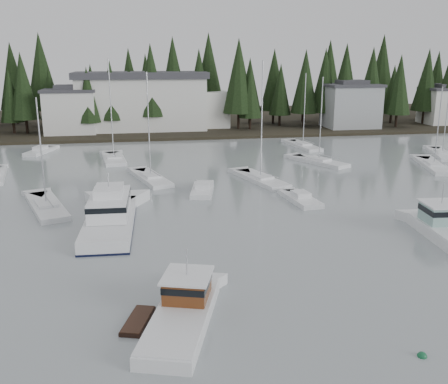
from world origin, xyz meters
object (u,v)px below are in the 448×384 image
at_px(house_east_a, 351,105).
at_px(cabin_cruiser_center, 110,218).
at_px(house_west, 71,110).
at_px(sailboat_3, 261,180).
at_px(runabout_3, 41,152).
at_px(sailboat_9, 151,179).
at_px(runabout_4, 202,191).
at_px(sailboat_5, 303,147).
at_px(sailboat_0, 442,155).
at_px(sailboat_7, 114,160).
at_px(house_east_b, 445,105).
at_px(runabout_1, 300,200).
at_px(sailboat_6, 47,208).
at_px(harbor_inn, 152,102).
at_px(lobster_boat_teal, 447,232).
at_px(lobster_boat_brown, 181,314).
at_px(sailboat_1, 434,167).
at_px(sailboat_8, 319,163).

height_order(house_east_a, cabin_cruiser_center, house_east_a).
distance_m(house_west, cabin_cruiser_center, 54.87).
height_order(sailboat_3, runabout_3, sailboat_3).
distance_m(sailboat_9, runabout_4, 8.50).
bearing_deg(sailboat_5, sailboat_0, -127.34).
bearing_deg(sailboat_7, sailboat_3, -137.89).
bearing_deg(runabout_4, house_east_b, -40.65).
relative_size(sailboat_5, runabout_1, 1.93).
relative_size(sailboat_0, sailboat_7, 0.98).
bearing_deg(sailboat_6, harbor_inn, -32.08).
distance_m(sailboat_3, runabout_4, 8.39).
height_order(sailboat_5, runabout_1, sailboat_5).
distance_m(lobster_boat_teal, runabout_3, 59.10).
relative_size(lobster_boat_brown, sailboat_0, 0.65).
bearing_deg(house_east_b, cabin_cruiser_center, -140.48).
distance_m(sailboat_1, sailboat_6, 48.60).
bearing_deg(runabout_1, lobster_boat_brown, 140.26).
relative_size(house_east_b, lobster_boat_brown, 1.04).
xyz_separation_m(sailboat_1, runabout_4, (-31.83, -7.41, 0.08)).
relative_size(house_west, house_east_b, 1.00).
bearing_deg(runabout_1, sailboat_7, 31.81).
bearing_deg(lobster_boat_brown, cabin_cruiser_center, 32.66).
bearing_deg(harbor_inn, lobster_boat_brown, -90.78).
distance_m(house_east_b, runabout_4, 73.01).
relative_size(house_west, sailboat_7, 0.66).
relative_size(sailboat_5, runabout_3, 1.70).
distance_m(harbor_inn, lobster_boat_brown, 74.30).
bearing_deg(runabout_1, sailboat_3, 5.23).
bearing_deg(lobster_boat_teal, sailboat_3, 30.86).
distance_m(house_east_b, sailboat_5, 42.86).
distance_m(lobster_boat_brown, sailboat_6, 25.84).
relative_size(harbor_inn, sailboat_8, 2.43).
distance_m(harbor_inn, sailboat_0, 52.96).
distance_m(house_west, harbor_inn, 15.45).
height_order(house_west, cabin_cruiser_center, house_west).
xyz_separation_m(house_east_a, runabout_1, (-25.98, -48.04, -4.77)).
relative_size(harbor_inn, cabin_cruiser_center, 2.31).
height_order(harbor_inn, sailboat_1, harbor_inn).
bearing_deg(harbor_inn, house_east_a, -6.36).
relative_size(sailboat_7, runabout_1, 2.28).
height_order(house_west, runabout_4, house_west).
bearing_deg(sailboat_9, sailboat_6, 117.96).
height_order(harbor_inn, sailboat_9, sailboat_9).
distance_m(sailboat_3, sailboat_9, 13.02).
height_order(sailboat_3, sailboat_7, sailboat_7).
xyz_separation_m(house_east_a, harbor_inn, (-38.96, 4.34, 0.87)).
relative_size(sailboat_9, runabout_4, 2.05).
relative_size(lobster_boat_brown, sailboat_6, 0.83).
distance_m(lobster_boat_brown, lobster_boat_teal, 24.15).
distance_m(lobster_boat_brown, sailboat_3, 32.99).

